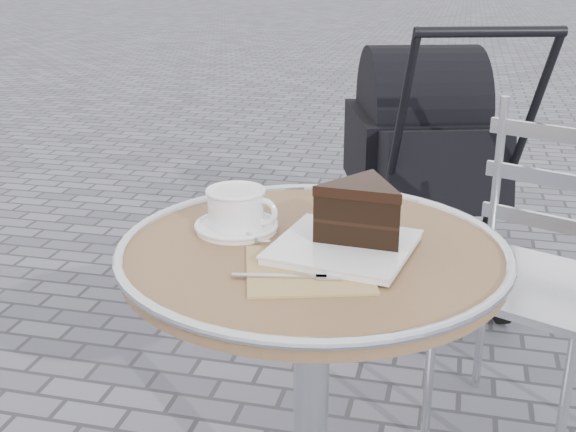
% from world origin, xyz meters
% --- Properties ---
extents(cafe_table, '(0.72, 0.72, 0.74)m').
position_xyz_m(cafe_table, '(0.00, 0.00, 0.57)').
color(cafe_table, silver).
rests_on(cafe_table, ground).
extents(cappuccino_set, '(0.17, 0.16, 0.08)m').
position_xyz_m(cappuccino_set, '(-0.16, 0.05, 0.77)').
color(cappuccino_set, white).
rests_on(cappuccino_set, cafe_table).
extents(cake_plate_set, '(0.34, 0.37, 0.13)m').
position_xyz_m(cake_plate_set, '(0.08, 0.00, 0.79)').
color(cake_plate_set, tan).
rests_on(cake_plate_set, cafe_table).
extents(bistro_chair, '(0.52, 0.52, 0.88)m').
position_xyz_m(bistro_chair, '(0.48, 0.62, 0.55)').
color(bistro_chair, silver).
rests_on(bistro_chair, ground).
extents(baby_stroller, '(0.73, 1.09, 1.05)m').
position_xyz_m(baby_stroller, '(0.13, 1.49, 0.47)').
color(baby_stroller, black).
rests_on(baby_stroller, ground).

